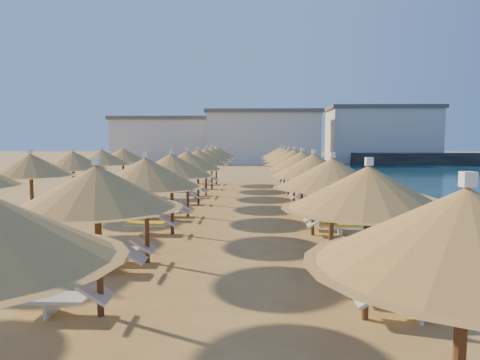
{
  "coord_description": "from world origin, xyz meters",
  "views": [
    {
      "loc": [
        0.12,
        -15.68,
        3.11
      ],
      "look_at": [
        -0.53,
        4.0,
        1.3
      ],
      "focal_mm": 32.0,
      "sensor_mm": 36.0,
      "label": 1
    }
  ],
  "objects_px": {
    "beachgoer_b": "(328,193)",
    "parasol_row_east": "(307,164)",
    "parasol_row_west": "(180,164)",
    "beachgoer_a": "(339,202)",
    "beachgoer_c": "(316,183)",
    "jetty": "(469,159)"
  },
  "relations": [
    {
      "from": "beachgoer_b",
      "to": "parasol_row_east",
      "type": "bearing_deg",
      "value": -63.21
    },
    {
      "from": "parasol_row_west",
      "to": "beachgoer_a",
      "type": "relative_size",
      "value": 21.37
    },
    {
      "from": "parasol_row_west",
      "to": "beachgoer_a",
      "type": "height_order",
      "value": "parasol_row_west"
    },
    {
      "from": "beachgoer_c",
      "to": "beachgoer_a",
      "type": "height_order",
      "value": "beachgoer_c"
    },
    {
      "from": "beachgoer_b",
      "to": "beachgoer_a",
      "type": "xyz_separation_m",
      "value": [
        -0.04,
        -2.66,
        -0.02
      ]
    },
    {
      "from": "beachgoer_b",
      "to": "beachgoer_a",
      "type": "relative_size",
      "value": 1.02
    },
    {
      "from": "beachgoer_c",
      "to": "beachgoer_a",
      "type": "bearing_deg",
      "value": -43.33
    },
    {
      "from": "jetty",
      "to": "beachgoer_b",
      "type": "xyz_separation_m",
      "value": [
        -24.89,
        -38.16,
        0.04
      ]
    },
    {
      "from": "parasol_row_east",
      "to": "beachgoer_c",
      "type": "distance_m",
      "value": 6.65
    },
    {
      "from": "jetty",
      "to": "beachgoer_b",
      "type": "height_order",
      "value": "beachgoer_b"
    },
    {
      "from": "parasol_row_east",
      "to": "parasol_row_west",
      "type": "bearing_deg",
      "value": 180.0
    },
    {
      "from": "beachgoer_c",
      "to": "jetty",
      "type": "bearing_deg",
      "value": 100.52
    },
    {
      "from": "jetty",
      "to": "beachgoer_a",
      "type": "bearing_deg",
      "value": -123.82
    },
    {
      "from": "parasol_row_west",
      "to": "beachgoer_b",
      "type": "distance_m",
      "value": 6.96
    },
    {
      "from": "parasol_row_west",
      "to": "beachgoer_c",
      "type": "bearing_deg",
      "value": 47.28
    },
    {
      "from": "parasol_row_east",
      "to": "parasol_row_west",
      "type": "xyz_separation_m",
      "value": [
        -4.67,
        0.0,
        0.0
      ]
    },
    {
      "from": "beachgoer_a",
      "to": "beachgoer_b",
      "type": "bearing_deg",
      "value": -179.2
    },
    {
      "from": "parasol_row_east",
      "to": "beachgoer_c",
      "type": "xyz_separation_m",
      "value": [
        1.23,
        6.39,
        -1.35
      ]
    },
    {
      "from": "jetty",
      "to": "beachgoer_b",
      "type": "bearing_deg",
      "value": -125.52
    },
    {
      "from": "parasol_row_east",
      "to": "parasol_row_west",
      "type": "distance_m",
      "value": 4.67
    },
    {
      "from": "beachgoer_b",
      "to": "beachgoer_c",
      "type": "height_order",
      "value": "beachgoer_c"
    },
    {
      "from": "parasol_row_west",
      "to": "beachgoer_a",
      "type": "xyz_separation_m",
      "value": [
        5.96,
        0.54,
        -1.49
      ]
    }
  ]
}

